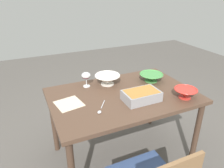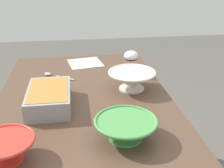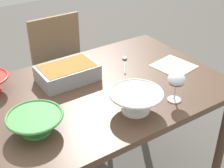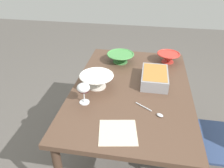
{
  "view_description": "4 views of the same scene",
  "coord_description": "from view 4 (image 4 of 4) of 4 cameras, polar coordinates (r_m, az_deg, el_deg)",
  "views": [
    {
      "loc": [
        -0.81,
        -1.54,
        1.66
      ],
      "look_at": [
        -0.08,
        0.07,
        0.83
      ],
      "focal_mm": 33.84,
      "sensor_mm": 36.0,
      "label": 1
    },
    {
      "loc": [
        1.3,
        -0.04,
        1.38
      ],
      "look_at": [
        0.02,
        0.14,
        0.81
      ],
      "focal_mm": 44.46,
      "sensor_mm": 36.0,
      "label": 2
    },
    {
      "loc": [
        0.74,
        1.24,
        1.65
      ],
      "look_at": [
        -0.06,
        0.03,
        0.77
      ],
      "focal_mm": 52.13,
      "sensor_mm": 36.0,
      "label": 3
    },
    {
      "loc": [
        -1.41,
        -0.09,
        1.64
      ],
      "look_at": [
        -0.05,
        0.14,
        0.78
      ],
      "focal_mm": 35.13,
      "sensor_mm": 36.0,
      "label": 4
    }
  ],
  "objects": [
    {
      "name": "serving_spoon",
      "position": [
        1.43,
        11.05,
        -7.28
      ],
      "size": [
        0.14,
        0.19,
        0.01
      ],
      "color": "silver",
      "rests_on": "dining_table"
    },
    {
      "name": "casserole_dish",
      "position": [
        1.73,
        11.04,
        1.86
      ],
      "size": [
        0.31,
        0.2,
        0.09
      ],
      "color": "#99999E",
      "rests_on": "dining_table"
    },
    {
      "name": "small_bowl",
      "position": [
        2.08,
        14.41,
        6.8
      ],
      "size": [
        0.21,
        0.21,
        0.09
      ],
      "color": "red",
      "rests_on": "dining_table"
    },
    {
      "name": "dining_table",
      "position": [
        1.72,
        5.0,
        -2.86
      ],
      "size": [
        1.33,
        0.88,
        0.75
      ],
      "color": "brown",
      "rests_on": "ground_plane"
    },
    {
      "name": "wine_glass",
      "position": [
        1.45,
        -7.44,
        -1.3
      ],
      "size": [
        0.09,
        0.09,
        0.15
      ],
      "color": "white",
      "rests_on": "dining_table"
    },
    {
      "name": "napkin",
      "position": [
        1.28,
        1.54,
        -12.45
      ],
      "size": [
        0.24,
        0.25,
        0.0
      ],
      "primitive_type": "cube",
      "rotation": [
        0.0,
        0.0,
        0.17
      ],
      "color": "beige",
      "rests_on": "dining_table"
    },
    {
      "name": "mixing_bowl",
      "position": [
        1.64,
        -4.0,
        1.01
      ],
      "size": [
        0.26,
        0.26,
        0.1
      ],
      "color": "white",
      "rests_on": "dining_table"
    },
    {
      "name": "ground_plane",
      "position": [
        2.17,
        4.14,
        -17.52
      ],
      "size": [
        8.0,
        8.0,
        0.0
      ],
      "primitive_type": "plane",
      "color": "#5B5651"
    },
    {
      "name": "serving_bowl",
      "position": [
        2.01,
        2.2,
        6.97
      ],
      "size": [
        0.25,
        0.25,
        0.08
      ],
      "color": "#4C994C",
      "rests_on": "dining_table"
    }
  ]
}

